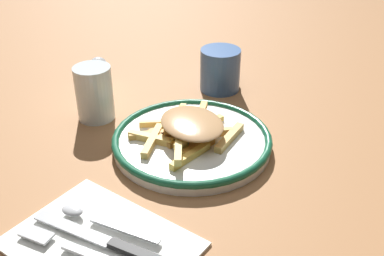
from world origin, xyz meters
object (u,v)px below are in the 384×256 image
at_px(coffee_mug, 220,69).
at_px(knife, 112,244).
at_px(salt_shaker, 99,75).
at_px(fork, 77,250).
at_px(fries_heap, 189,129).
at_px(plate, 192,141).
at_px(napkin, 101,243).
at_px(spoon, 92,218).
at_px(water_glass, 94,93).

bearing_deg(coffee_mug, knife, -167.04).
xyz_separation_m(coffee_mug, salt_shaker, (-0.15, 0.20, -0.00)).
distance_m(fork, coffee_mug, 0.52).
bearing_deg(fries_heap, plate, -52.13).
height_order(napkin, knife, knife).
xyz_separation_m(spoon, coffee_mug, (0.46, 0.06, 0.03)).
bearing_deg(spoon, napkin, -124.36).
xyz_separation_m(plate, knife, (-0.26, -0.04, -0.00)).
distance_m(spoon, water_glass, 0.30).
height_order(plate, knife, plate).
height_order(fries_heap, coffee_mug, coffee_mug).
relative_size(fork, coffee_mug, 1.59).
relative_size(fork, salt_shaker, 2.23).
xyz_separation_m(napkin, fork, (-0.03, 0.01, 0.01)).
bearing_deg(spoon, plate, -2.99).
distance_m(fork, salt_shaker, 0.46).
xyz_separation_m(plate, fork, (-0.29, -0.01, -0.00)).
height_order(fries_heap, napkin, fries_heap).
relative_size(napkin, spoon, 1.51).
relative_size(fries_heap, fork, 1.07).
relative_size(knife, water_glass, 2.04).
bearing_deg(coffee_mug, fork, -171.15).
bearing_deg(water_glass, coffee_mug, -30.98).
bearing_deg(spoon, fries_heap, -2.11).
height_order(fries_heap, spoon, fries_heap).
distance_m(plate, knife, 0.26).
height_order(knife, spoon, spoon).
xyz_separation_m(fries_heap, napkin, (-0.26, -0.03, -0.03)).
bearing_deg(fries_heap, knife, -169.97).
bearing_deg(fork, plate, 2.04).
height_order(water_glass, coffee_mug, water_glass).
distance_m(napkin, coffee_mug, 0.49).
height_order(fork, salt_shaker, salt_shaker).
bearing_deg(spoon, knife, -112.42).
bearing_deg(coffee_mug, napkin, -169.22).
xyz_separation_m(napkin, knife, (0.00, -0.02, 0.01)).
relative_size(napkin, salt_shaker, 2.92).
distance_m(knife, coffee_mug, 0.49).
xyz_separation_m(spoon, water_glass, (0.23, 0.20, 0.04)).
relative_size(fork, knife, 0.84).
xyz_separation_m(fork, water_glass, (0.28, 0.22, 0.04)).
distance_m(knife, spoon, 0.06).
bearing_deg(coffee_mug, salt_shaker, 126.37).
relative_size(fork, spoon, 1.16).
bearing_deg(salt_shaker, napkin, -138.66).
distance_m(plate, water_glass, 0.21).
relative_size(water_glass, salt_shaker, 1.30).
xyz_separation_m(plate, napkin, (-0.26, -0.02, -0.01)).
distance_m(plate, fries_heap, 0.02).
height_order(fries_heap, knife, fries_heap).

